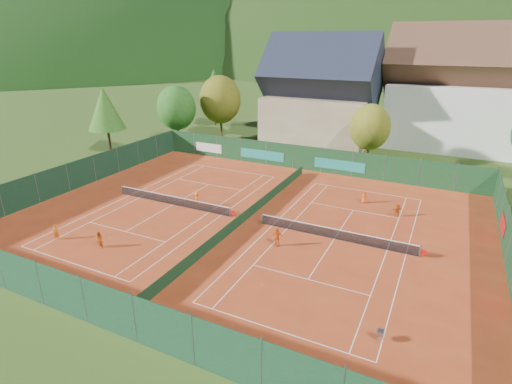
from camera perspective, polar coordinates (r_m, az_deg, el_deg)
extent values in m
plane|color=#2E4A17|center=(35.44, -1.43, -4.10)|extent=(600.00, 600.00, 0.00)
cube|color=#A83818|center=(35.43, -1.43, -4.06)|extent=(40.00, 32.00, 0.01)
cube|color=white|center=(48.71, -3.34, 3.09)|extent=(10.97, 0.06, 0.00)
cube|color=white|center=(32.00, -24.89, -9.15)|extent=(10.97, 0.06, 0.00)
cube|color=white|center=(42.88, -17.63, -0.48)|extent=(0.06, 23.77, 0.00)
cube|color=white|center=(36.55, -4.93, -3.30)|extent=(0.06, 23.77, 0.00)
cube|color=white|center=(41.98, -16.27, -0.78)|extent=(0.06, 23.77, 0.00)
cube|color=white|center=(37.23, -6.75, -2.90)|extent=(0.06, 23.77, 0.00)
cube|color=white|center=(44.29, -6.80, 1.10)|extent=(8.23, 0.06, 0.00)
cube|color=white|center=(35.14, -18.12, -5.40)|extent=(8.23, 0.06, 0.00)
cube|color=white|center=(39.46, -11.80, -1.79)|extent=(0.06, 12.80, 0.00)
cube|color=white|center=(43.55, 15.36, 0.11)|extent=(10.97, 0.06, 0.00)
cube|color=white|center=(23.40, 2.77, -19.04)|extent=(10.97, 0.06, 0.00)
cube|color=white|center=(34.44, 2.30, -4.83)|extent=(0.06, 23.77, 0.00)
cube|color=white|center=(32.17, 20.65, -8.31)|extent=(0.06, 23.77, 0.00)
cube|color=white|center=(33.98, 4.42, -5.27)|extent=(0.06, 23.77, 0.00)
cube|color=white|center=(32.26, 18.23, -7.89)|extent=(0.06, 23.77, 0.00)
cube|color=white|center=(38.53, 13.70, -2.53)|extent=(8.23, 0.06, 0.00)
cube|color=white|center=(27.54, 7.44, -12.27)|extent=(8.23, 0.06, 0.00)
cube|color=white|center=(32.87, 11.13, -6.60)|extent=(0.06, 12.80, 0.00)
cylinder|color=#59595B|center=(43.32, -18.59, 0.34)|extent=(0.10, 0.10, 1.02)
cylinder|color=#59595B|center=(35.92, -3.70, -2.85)|extent=(0.10, 0.10, 1.02)
cube|color=black|center=(39.29, -11.84, -1.18)|extent=(12.80, 0.02, 0.86)
cube|color=white|center=(39.13, -11.89, -0.60)|extent=(12.80, 0.04, 0.06)
cube|color=red|center=(35.83, -3.35, -3.01)|extent=(0.40, 0.04, 0.40)
cylinder|color=#59595B|center=(34.57, 0.92, -3.80)|extent=(0.10, 0.10, 1.02)
cylinder|color=#59595B|center=(31.91, 22.40, -7.80)|extent=(0.10, 0.10, 1.02)
cube|color=black|center=(32.67, 11.18, -5.90)|extent=(12.80, 0.02, 0.86)
cube|color=white|center=(32.48, 11.24, -5.22)|extent=(12.80, 0.04, 0.06)
cube|color=red|center=(31.94, 22.83, -7.96)|extent=(0.40, 0.04, 0.40)
cube|color=#13351C|center=(35.22, -1.44, -3.33)|extent=(0.03, 28.80, 1.00)
cube|color=#153B1D|center=(48.75, 7.29, 4.80)|extent=(40.00, 0.04, 3.00)
cube|color=teal|center=(50.93, 0.85, 5.33)|extent=(6.00, 0.03, 1.20)
cube|color=teal|center=(47.71, 11.79, 3.78)|extent=(6.00, 0.03, 1.20)
cube|color=silver|center=(54.70, -6.79, 6.30)|extent=(4.00, 0.03, 1.20)
cube|color=#163C24|center=(23.67, -20.33, -15.45)|extent=(40.00, 0.04, 3.00)
cube|color=#12321F|center=(46.99, -23.66, 2.52)|extent=(0.04, 32.00, 3.00)
cube|color=#12331A|center=(31.88, 32.72, -7.75)|extent=(0.04, 32.00, 3.00)
cube|color=#B21414|center=(37.42, 31.79, -4.02)|extent=(0.03, 3.00, 1.20)
cube|color=tan|center=(62.15, 9.06, 10.16)|extent=(15.00, 12.00, 7.00)
cube|color=#1E2333|center=(61.27, 9.42, 16.13)|extent=(16.20, 12.00, 12.00)
cube|color=silver|center=(65.25, 27.12, 9.54)|extent=(20.00, 11.00, 9.00)
cube|color=brown|center=(64.47, 28.23, 15.82)|extent=(21.60, 11.00, 11.00)
cylinder|color=#473019|center=(62.36, -11.04, 8.10)|extent=(0.36, 0.36, 2.80)
ellipsoid|color=#22611B|center=(61.61, -11.31, 11.72)|extent=(5.72, 5.72, 6.58)
cylinder|color=#4A321A|center=(64.98, -5.00, 9.08)|extent=(0.36, 0.36, 3.15)
ellipsoid|color=olive|center=(64.19, -5.13, 13.01)|extent=(6.44, 6.44, 7.40)
cylinder|color=#422717|center=(74.71, -5.83, 10.78)|extent=(0.36, 0.36, 3.50)
cone|color=#235317|center=(73.98, -5.98, 14.59)|extent=(5.60, 5.60, 6.50)
cylinder|color=#472B19|center=(53.00, 15.60, 5.21)|extent=(0.36, 0.36, 2.45)
ellipsoid|color=olive|center=(52.20, 15.98, 8.90)|extent=(5.01, 5.01, 5.76)
cylinder|color=#482D19|center=(60.44, -20.22, 6.94)|extent=(0.36, 0.36, 3.15)
cone|color=#2E611B|center=(59.60, -20.77, 11.13)|extent=(5.04, 5.04, 5.85)
ellipsoid|color=black|center=(333.40, 25.22, 9.28)|extent=(440.00, 440.00, 242.00)
ellipsoid|color=black|center=(305.36, -25.15, 9.64)|extent=(340.00, 340.00, 204.00)
cylinder|color=slate|center=(23.29, 16.88, -19.08)|extent=(0.02, 0.02, 0.80)
cylinder|color=slate|center=(23.28, 17.64, -19.22)|extent=(0.02, 0.02, 0.80)
cylinder|color=slate|center=(23.53, 17.02, -18.63)|extent=(0.02, 0.02, 0.80)
cylinder|color=slate|center=(23.51, 17.77, -18.77)|extent=(0.02, 0.02, 0.80)
cube|color=slate|center=(23.31, 17.37, -18.64)|extent=(0.34, 0.34, 0.30)
ellipsoid|color=#CCD833|center=(23.29, 17.38, -18.58)|extent=(0.28, 0.28, 0.16)
sphere|color=#CCD833|center=(34.47, -20.09, -6.16)|extent=(0.07, 0.07, 0.07)
sphere|color=#CCD833|center=(26.75, 0.87, -13.14)|extent=(0.07, 0.07, 0.07)
sphere|color=#CCD833|center=(37.85, 5.42, -2.39)|extent=(0.07, 0.07, 0.07)
sphere|color=#CCD833|center=(43.24, -0.25, 0.78)|extent=(0.07, 0.07, 0.07)
imported|color=#CC5A12|center=(35.71, -26.67, -5.11)|extent=(0.57, 0.48, 1.33)
imported|color=#D15912|center=(32.96, -21.49, -6.38)|extent=(0.80, 0.72, 1.36)
imported|color=#FE5D16|center=(38.49, -8.41, -1.01)|extent=(1.04, 0.76, 1.44)
imported|color=#F65A15|center=(30.95, 2.99, -6.45)|extent=(0.97, 0.62, 1.54)
imported|color=#E15114|center=(40.22, 15.20, -0.67)|extent=(0.68, 0.49, 1.30)
imported|color=#CC5112|center=(38.17, 19.52, -2.44)|extent=(1.10, 0.99, 1.22)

